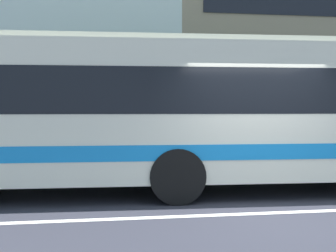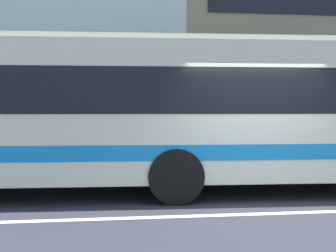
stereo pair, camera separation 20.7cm
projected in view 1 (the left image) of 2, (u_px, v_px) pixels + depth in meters
name	position (u px, v px, depth m)	size (l,w,h in m)	color
ground_plane	(271.00, 213.00, 6.83)	(160.00, 160.00, 0.00)	#2C2D36
lane_centre_line	(271.00, 213.00, 6.83)	(60.00, 0.16, 0.01)	silver
hedge_row_far	(252.00, 148.00, 12.27)	(17.12, 1.10, 1.06)	#204218
transit_bus	(134.00, 109.00, 8.44)	(11.83, 3.01, 3.04)	beige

